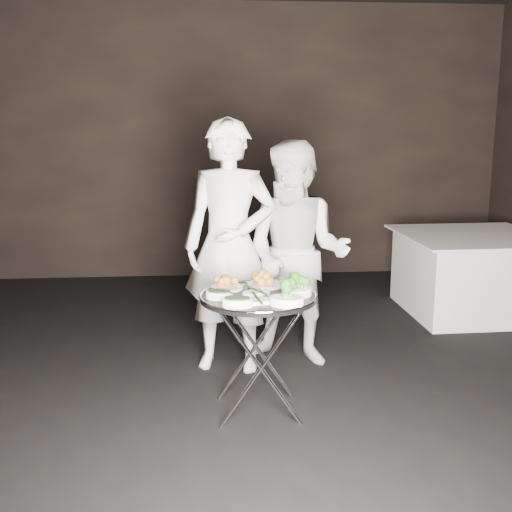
{
  "coord_description": "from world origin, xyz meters",
  "views": [
    {
      "loc": [
        -0.37,
        -3.72,
        1.77
      ],
      "look_at": [
        -0.04,
        0.08,
        0.95
      ],
      "focal_mm": 45.0,
      "sensor_mm": 36.0,
      "label": 1
    }
  ],
  "objects": [
    {
      "name": "potato_plate_b",
      "position": [
        0.02,
        0.14,
        0.78
      ],
      "size": [
        0.22,
        0.22,
        0.08
      ],
      "rotation": [
        0.0,
        0.0,
        -0.28
      ],
      "color": "beige",
      "rests_on": "serving_tray"
    },
    {
      "name": "dining_table",
      "position": [
        2.1,
        1.83,
        0.37
      ],
      "size": [
        1.29,
        1.29,
        0.73
      ],
      "rotation": [
        0.0,
        0.0,
        0.02
      ],
      "color": "white",
      "rests_on": "floor"
    },
    {
      "name": "asparagus_plate_a",
      "position": [
        -0.05,
        -0.04,
        0.76
      ],
      "size": [
        0.21,
        0.18,
        0.04
      ],
      "rotation": [
        0.0,
        0.0,
        0.47
      ],
      "color": "white",
      "rests_on": "serving_tray"
    },
    {
      "name": "floor",
      "position": [
        0.0,
        0.0,
        -0.03
      ],
      "size": [
        6.0,
        7.0,
        0.05
      ],
      "primitive_type": "cube",
      "color": "black",
      "rests_on": "ground"
    },
    {
      "name": "spinach_bowl_a",
      "position": [
        -0.27,
        -0.12,
        0.77
      ],
      "size": [
        0.18,
        0.15,
        0.07
      ],
      "rotation": [
        0.0,
        0.0,
        -0.29
      ],
      "color": "white",
      "rests_on": "serving_tray"
    },
    {
      "name": "waiter_left",
      "position": [
        -0.18,
        0.69,
        0.89
      ],
      "size": [
        0.73,
        0.57,
        1.79
      ],
      "primitive_type": "imported",
      "rotation": [
        0.0,
        0.0,
        -0.23
      ],
      "color": "white",
      "rests_on": "floor"
    },
    {
      "name": "serving_tray",
      "position": [
        -0.04,
        -0.07,
        0.73
      ],
      "size": [
        0.7,
        0.7,
        0.04
      ],
      "color": "black",
      "rests_on": "tray_stand"
    },
    {
      "name": "waiter_right",
      "position": [
        0.31,
        0.74,
        0.81
      ],
      "size": [
        0.97,
        0.88,
        1.62
      ],
      "primitive_type": "imported",
      "rotation": [
        0.0,
        0.0,
        -0.41
      ],
      "color": "white",
      "rests_on": "floor"
    },
    {
      "name": "broccoli_bowl_b",
      "position": [
        0.1,
        -0.29,
        0.78
      ],
      "size": [
        0.23,
        0.2,
        0.08
      ],
      "rotation": [
        0.0,
        0.0,
        -0.33
      ],
      "color": "white",
      "rests_on": "serving_tray"
    },
    {
      "name": "tray_stand",
      "position": [
        -0.04,
        -0.07,
        0.41
      ],
      "size": [
        0.49,
        0.42,
        0.73
      ],
      "rotation": [
        0.0,
        0.0,
        -0.08
      ],
      "color": "silver",
      "rests_on": "floor"
    },
    {
      "name": "serving_utensils",
      "position": [
        -0.03,
        -0.0,
        0.79
      ],
      "size": [
        0.58,
        0.41,
        0.01
      ],
      "color": "silver",
      "rests_on": "serving_tray"
    },
    {
      "name": "wall_back",
      "position": [
        0.0,
        3.52,
        1.5
      ],
      "size": [
        6.0,
        0.05,
        3.0
      ],
      "primitive_type": "cube",
      "color": "black",
      "rests_on": "floor"
    },
    {
      "name": "broccoli_bowl_a",
      "position": [
        0.19,
        -0.1,
        0.78
      ],
      "size": [
        0.22,
        0.19,
        0.07
      ],
      "rotation": [
        0.0,
        0.0,
        0.42
      ],
      "color": "white",
      "rests_on": "serving_tray"
    },
    {
      "name": "asparagus_plate_b",
      "position": [
        -0.06,
        -0.22,
        0.76
      ],
      "size": [
        0.21,
        0.14,
        0.04
      ],
      "rotation": [
        0.0,
        0.0,
        0.13
      ],
      "color": "white",
      "rests_on": "serving_tray"
    },
    {
      "name": "potato_plate_a",
      "position": [
        -0.22,
        0.09,
        0.77
      ],
      "size": [
        0.2,
        0.2,
        0.07
      ],
      "rotation": [
        0.0,
        0.0,
        0.01
      ],
      "color": "beige",
      "rests_on": "serving_tray"
    },
    {
      "name": "greens_bowl",
      "position": [
        0.18,
        0.08,
        0.78
      ],
      "size": [
        0.12,
        0.12,
        0.07
      ],
      "rotation": [
        0.0,
        0.0,
        0.25
      ],
      "color": "white",
      "rests_on": "serving_tray"
    },
    {
      "name": "spinach_bowl_b",
      "position": [
        -0.18,
        -0.29,
        0.78
      ],
      "size": [
        0.19,
        0.14,
        0.07
      ],
      "rotation": [
        0.0,
        0.0,
        -0.15
      ],
      "color": "white",
      "rests_on": "serving_tray"
    }
  ]
}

